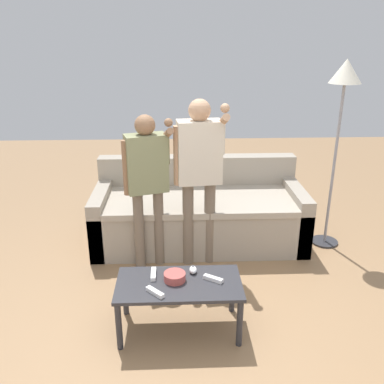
# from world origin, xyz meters

# --- Properties ---
(ground_plane) EXTENTS (12.00, 12.00, 0.00)m
(ground_plane) POSITION_xyz_m (0.00, 0.00, 0.00)
(ground_plane) COLOR #93704C
(couch) EXTENTS (2.15, 0.95, 0.83)m
(couch) POSITION_xyz_m (0.10, 1.42, 0.30)
(couch) COLOR #9E9384
(couch) RESTS_ON ground
(coffee_table) EXTENTS (0.91, 0.46, 0.40)m
(coffee_table) POSITION_xyz_m (-0.12, -0.04, 0.35)
(coffee_table) COLOR #2D2D33
(coffee_table) RESTS_ON ground
(snack_bowl) EXTENTS (0.16, 0.16, 0.06)m
(snack_bowl) POSITION_xyz_m (-0.15, -0.01, 0.43)
(snack_bowl) COLOR #B24C47
(snack_bowl) RESTS_ON coffee_table
(game_remote_nunchuk) EXTENTS (0.06, 0.09, 0.05)m
(game_remote_nunchuk) POSITION_xyz_m (-0.02, 0.09, 0.43)
(game_remote_nunchuk) COLOR white
(game_remote_nunchuk) RESTS_ON coffee_table
(floor_lamp) EXTENTS (0.30, 0.30, 1.87)m
(floor_lamp) POSITION_xyz_m (1.44, 1.27, 1.58)
(floor_lamp) COLOR #2D2D33
(floor_lamp) RESTS_ON ground
(player_left) EXTENTS (0.45, 0.28, 1.44)m
(player_left) POSITION_xyz_m (-0.39, 0.91, 0.91)
(player_left) COLOR #756656
(player_left) RESTS_ON ground
(player_center) EXTENTS (0.48, 0.30, 1.57)m
(player_center) POSITION_xyz_m (0.08, 0.94, 0.99)
(player_center) COLOR #756656
(player_center) RESTS_ON ground
(game_remote_wand_near) EXTENTS (0.04, 0.16, 0.03)m
(game_remote_wand_near) POSITION_xyz_m (-0.31, 0.06, 0.42)
(game_remote_wand_near) COLOR white
(game_remote_wand_near) RESTS_ON coffee_table
(game_remote_wand_far) EXTENTS (0.14, 0.11, 0.03)m
(game_remote_wand_far) POSITION_xyz_m (0.12, -0.02, 0.42)
(game_remote_wand_far) COLOR white
(game_remote_wand_far) RESTS_ON coffee_table
(game_remote_wand_spare) EXTENTS (0.14, 0.14, 0.03)m
(game_remote_wand_spare) POSITION_xyz_m (-0.29, -0.17, 0.42)
(game_remote_wand_spare) COLOR white
(game_remote_wand_spare) RESTS_ON coffee_table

